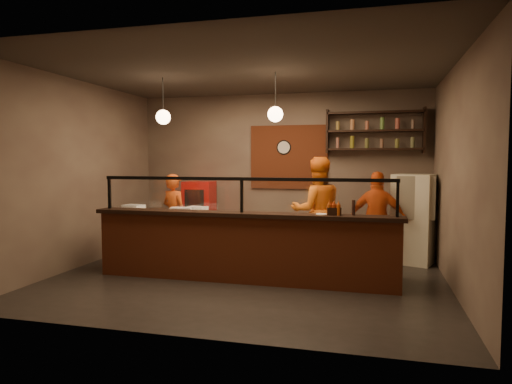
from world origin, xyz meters
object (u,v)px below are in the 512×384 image
(pepper_mill, at_px, (353,208))
(cook_right, at_px, (378,219))
(fridge, at_px, (414,219))
(pizza_dough, at_px, (293,220))
(wall_clock, at_px, (284,147))
(cook_mid, at_px, (317,211))
(cook_left, at_px, (174,216))
(condiment_caddy, at_px, (334,211))
(red_cooler, at_px, (199,214))

(pepper_mill, bearing_deg, cook_right, 77.50)
(fridge, height_order, pizza_dough, fridge)
(wall_clock, distance_m, cook_right, 2.54)
(wall_clock, distance_m, cook_mid, 1.90)
(cook_left, bearing_deg, condiment_caddy, 178.30)
(condiment_caddy, relative_size, pepper_mill, 0.91)
(cook_mid, bearing_deg, cook_left, -17.79)
(wall_clock, xyz_separation_m, pepper_mill, (1.53, -2.70, -0.93))
(pizza_dough, distance_m, condiment_caddy, 0.80)
(fridge, distance_m, condiment_caddy, 2.37)
(cook_left, distance_m, pizza_dough, 2.65)
(fridge, bearing_deg, condiment_caddy, -102.21)
(wall_clock, relative_size, pizza_dough, 0.55)
(wall_clock, xyz_separation_m, cook_mid, (0.84, -1.25, -1.15))
(cook_mid, bearing_deg, wall_clock, -75.70)
(cook_left, height_order, condiment_caddy, cook_left)
(pizza_dough, bearing_deg, cook_mid, 77.58)
(cook_mid, height_order, pizza_dough, cook_mid)
(cook_left, height_order, cook_mid, cook_mid)
(cook_right, bearing_deg, pepper_mill, 84.34)
(condiment_caddy, bearing_deg, red_cooler, 141.11)
(red_cooler, xyz_separation_m, condiment_caddy, (3.01, -2.42, 0.42))
(cook_mid, bearing_deg, fridge, 177.49)
(pizza_dough, bearing_deg, cook_right, 43.03)
(cook_left, xyz_separation_m, cook_right, (3.72, 0.20, 0.03))
(cook_mid, xyz_separation_m, cook_right, (1.04, 0.12, -0.13))
(cook_right, height_order, red_cooler, cook_right)
(cook_left, relative_size, pepper_mill, 7.28)
(cook_right, height_order, pizza_dough, cook_right)
(pepper_mill, bearing_deg, condiment_caddy, -173.60)
(red_cooler, bearing_deg, pizza_dough, -43.59)
(cook_mid, xyz_separation_m, pepper_mill, (0.69, -1.45, 0.22))
(red_cooler, height_order, pizza_dough, red_cooler)
(cook_mid, xyz_separation_m, fridge, (1.66, 0.51, -0.15))
(cook_right, xyz_separation_m, red_cooler, (-3.62, 0.83, -0.13))
(cook_left, height_order, red_cooler, cook_left)
(pizza_dough, bearing_deg, fridge, 39.78)
(wall_clock, bearing_deg, pepper_mill, -60.51)
(cook_left, relative_size, fridge, 0.99)
(cook_mid, bearing_deg, condiment_caddy, 86.27)
(cook_right, height_order, condiment_caddy, cook_right)
(cook_left, height_order, pizza_dough, cook_left)
(fridge, bearing_deg, cook_right, -128.15)
(fridge, height_order, pepper_mill, fridge)
(cook_mid, xyz_separation_m, red_cooler, (-2.59, 0.94, -0.25))
(condiment_caddy, bearing_deg, cook_right, 68.86)
(cook_mid, height_order, condiment_caddy, cook_mid)
(wall_clock, height_order, pepper_mill, wall_clock)
(wall_clock, relative_size, condiment_caddy, 1.52)
(cook_mid, distance_m, cook_right, 1.05)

